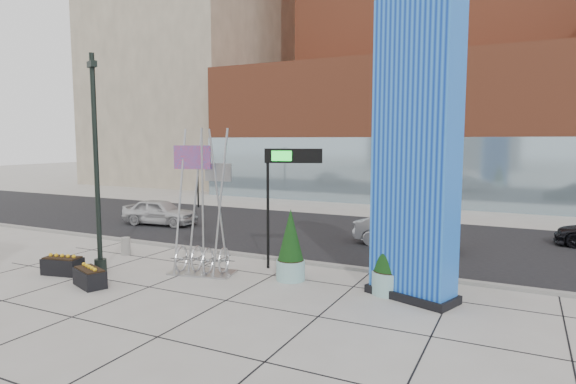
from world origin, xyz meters
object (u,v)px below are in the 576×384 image
at_px(concrete_bollard, 126,246).
at_px(car_white_west, 160,212).
at_px(public_art_sculpture, 202,236).
at_px(overhead_street_sign, 286,166).
at_px(car_silver_mid, 404,232).
at_px(blue_pylon, 415,157).
at_px(lamp_post, 97,185).

xyz_separation_m(concrete_bollard, car_white_west, (-3.57, 6.20, 0.36)).
relative_size(public_art_sculpture, overhead_street_sign, 1.17).
height_order(overhead_street_sign, car_silver_mid, overhead_street_sign).
height_order(public_art_sculpture, overhead_street_sign, public_art_sculpture).
distance_m(public_art_sculpture, overhead_street_sign, 3.92).
xyz_separation_m(blue_pylon, concrete_bollard, (-11.95, 0.28, -3.94)).
height_order(public_art_sculpture, concrete_bollard, public_art_sculpture).
distance_m(overhead_street_sign, car_white_west, 12.39).
distance_m(blue_pylon, concrete_bollard, 12.58).
xyz_separation_m(public_art_sculpture, car_silver_mid, (5.58, 7.38, -0.64)).
relative_size(overhead_street_sign, car_white_west, 1.05).
relative_size(public_art_sculpture, car_white_west, 1.22).
height_order(blue_pylon, concrete_bollard, blue_pylon).
bearing_deg(car_silver_mid, blue_pylon, -153.31).
relative_size(public_art_sculpture, car_silver_mid, 1.17).
height_order(lamp_post, public_art_sculpture, lamp_post).
xyz_separation_m(concrete_bollard, overhead_street_sign, (7.14, 0.80, 3.48)).
bearing_deg(lamp_post, blue_pylon, 11.12).
xyz_separation_m(public_art_sculpture, overhead_street_sign, (2.53, 1.68, 2.48)).
relative_size(lamp_post, car_white_west, 1.82).
bearing_deg(overhead_street_sign, car_silver_mid, 41.13).
relative_size(blue_pylon, lamp_post, 1.14).
distance_m(overhead_street_sign, car_silver_mid, 7.18).
distance_m(blue_pylon, car_white_west, 17.19).
bearing_deg(car_white_west, public_art_sculpture, -138.40).
bearing_deg(blue_pylon, car_white_west, 177.41).
bearing_deg(blue_pylon, overhead_street_sign, -172.52).
bearing_deg(blue_pylon, public_art_sculpture, -155.24).
xyz_separation_m(blue_pylon, overhead_street_sign, (-4.81, 1.08, -0.46)).
bearing_deg(overhead_street_sign, car_white_west, 132.42).
xyz_separation_m(public_art_sculpture, car_white_west, (-8.17, 7.08, -0.64)).
xyz_separation_m(car_white_west, car_silver_mid, (13.74, 0.30, 0.00)).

